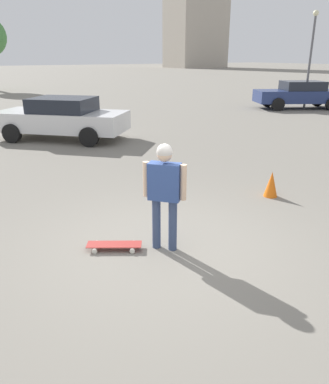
{
  "coord_description": "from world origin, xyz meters",
  "views": [
    {
      "loc": [
        -2.65,
        -4.25,
        2.74
      ],
      "look_at": [
        0.0,
        0.0,
        0.9
      ],
      "focal_mm": 35.0,
      "sensor_mm": 36.0,
      "label": 1
    }
  ],
  "objects_px": {
    "person": "(164,186)",
    "skateboard": "(114,245)",
    "traffic_cone": "(271,184)",
    "car_parked_near": "(62,118)",
    "car_parked_far": "(300,94)"
  },
  "relations": [
    {
      "from": "car_parked_far",
      "to": "person",
      "type": "bearing_deg",
      "value": 61.38
    },
    {
      "from": "person",
      "to": "traffic_cone",
      "type": "distance_m",
      "value": 3.19
    },
    {
      "from": "person",
      "to": "car_parked_near",
      "type": "relative_size",
      "value": 0.37
    },
    {
      "from": "car_parked_near",
      "to": "traffic_cone",
      "type": "bearing_deg",
      "value": 147.82
    },
    {
      "from": "car_parked_near",
      "to": "car_parked_far",
      "type": "height_order",
      "value": "car_parked_far"
    },
    {
      "from": "car_parked_near",
      "to": "car_parked_far",
      "type": "bearing_deg",
      "value": -131.39
    },
    {
      "from": "person",
      "to": "car_parked_near",
      "type": "xyz_separation_m",
      "value": [
        1.16,
        8.48,
        -0.26
      ]
    },
    {
      "from": "skateboard",
      "to": "traffic_cone",
      "type": "relative_size",
      "value": 1.54
    },
    {
      "from": "car_parked_far",
      "to": "traffic_cone",
      "type": "height_order",
      "value": "car_parked_far"
    },
    {
      "from": "skateboard",
      "to": "car_parked_near",
      "type": "bearing_deg",
      "value": -71.13
    },
    {
      "from": "person",
      "to": "skateboard",
      "type": "distance_m",
      "value": 1.19
    },
    {
      "from": "car_parked_near",
      "to": "traffic_cone",
      "type": "distance_m",
      "value": 7.99
    },
    {
      "from": "skateboard",
      "to": "car_parked_far",
      "type": "relative_size",
      "value": 0.17
    },
    {
      "from": "traffic_cone",
      "to": "person",
      "type": "bearing_deg",
      "value": -166.62
    },
    {
      "from": "traffic_cone",
      "to": "car_parked_far",
      "type": "bearing_deg",
      "value": 37.3
    }
  ]
}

